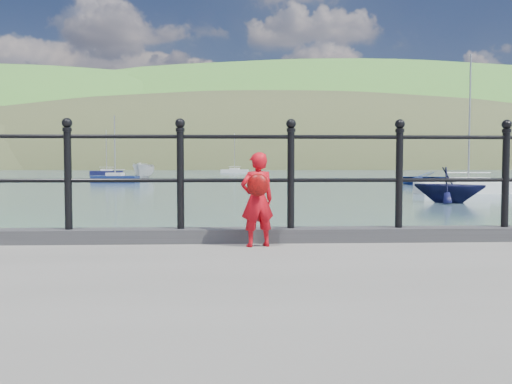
{
  "coord_description": "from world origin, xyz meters",
  "views": [
    {
      "loc": [
        -0.05,
        -6.03,
        1.86
      ],
      "look_at": [
        0.22,
        -0.2,
        1.55
      ],
      "focal_mm": 38.0,
      "sensor_mm": 36.0,
      "label": 1
    }
  ],
  "objects_px": {
    "child": "(257,199)",
    "launch_navy": "(449,185)",
    "railing": "(236,167)",
    "sailboat_near": "(468,188)",
    "sailboat_port": "(115,180)",
    "launch_blue": "(431,178)",
    "sailboat_deep": "(235,171)",
    "sailboat_left": "(107,173)",
    "launch_white": "(144,171)"
  },
  "relations": [
    {
      "from": "child",
      "to": "launch_navy",
      "type": "xyz_separation_m",
      "value": [
        10.05,
        19.6,
        -0.64
      ]
    },
    {
      "from": "railing",
      "to": "sailboat_near",
      "type": "distance_m",
      "value": 30.86
    },
    {
      "from": "launch_navy",
      "to": "sailboat_port",
      "type": "relative_size",
      "value": 0.49
    },
    {
      "from": "launch_blue",
      "to": "sailboat_deep",
      "type": "height_order",
      "value": "sailboat_deep"
    },
    {
      "from": "sailboat_left",
      "to": "sailboat_deep",
      "type": "relative_size",
      "value": 0.93
    },
    {
      "from": "launch_navy",
      "to": "sailboat_near",
      "type": "xyz_separation_m",
      "value": [
        4.43,
        7.83,
        -0.51
      ]
    },
    {
      "from": "railing",
      "to": "sailboat_near",
      "type": "xyz_separation_m",
      "value": [
        14.7,
        27.09,
        -1.48
      ]
    },
    {
      "from": "railing",
      "to": "sailboat_deep",
      "type": "height_order",
      "value": "sailboat_deep"
    },
    {
      "from": "railing",
      "to": "launch_navy",
      "type": "bearing_deg",
      "value": 61.93
    },
    {
      "from": "launch_blue",
      "to": "sailboat_port",
      "type": "distance_m",
      "value": 28.95
    },
    {
      "from": "sailboat_left",
      "to": "sailboat_port",
      "type": "bearing_deg",
      "value": -85.6
    },
    {
      "from": "launch_blue",
      "to": "sailboat_left",
      "type": "relative_size",
      "value": 0.74
    },
    {
      "from": "launch_blue",
      "to": "launch_navy",
      "type": "bearing_deg",
      "value": -162.32
    },
    {
      "from": "launch_navy",
      "to": "launch_white",
      "type": "bearing_deg",
      "value": 61.75
    },
    {
      "from": "railing",
      "to": "sailboat_port",
      "type": "xyz_separation_m",
      "value": [
        -11.06,
        46.13,
        -1.48
      ]
    },
    {
      "from": "child",
      "to": "sailboat_left",
      "type": "relative_size",
      "value": 0.13
    },
    {
      "from": "sailboat_left",
      "to": "sailboat_near",
      "type": "xyz_separation_m",
      "value": [
        34.9,
        -55.8,
        0.0
      ]
    },
    {
      "from": "launch_blue",
      "to": "launch_navy",
      "type": "xyz_separation_m",
      "value": [
        -7.02,
        -21.02,
        0.27
      ]
    },
    {
      "from": "railing",
      "to": "launch_navy",
      "type": "height_order",
      "value": "railing"
    },
    {
      "from": "sailboat_port",
      "to": "sailboat_near",
      "type": "xyz_separation_m",
      "value": [
        25.76,
        -19.04,
        -0.0
      ]
    },
    {
      "from": "launch_white",
      "to": "sailboat_near",
      "type": "height_order",
      "value": "sailboat_near"
    },
    {
      "from": "launch_blue",
      "to": "launch_navy",
      "type": "height_order",
      "value": "launch_navy"
    },
    {
      "from": "sailboat_near",
      "to": "sailboat_left",
      "type": "bearing_deg",
      "value": 118.5
    },
    {
      "from": "sailboat_deep",
      "to": "sailboat_port",
      "type": "bearing_deg",
      "value": -90.97
    },
    {
      "from": "sailboat_port",
      "to": "railing",
      "type": "bearing_deg",
      "value": -65.95
    },
    {
      "from": "launch_white",
      "to": "launch_blue",
      "type": "bearing_deg",
      "value": -23.75
    },
    {
      "from": "launch_navy",
      "to": "sailboat_left",
      "type": "height_order",
      "value": "sailboat_left"
    },
    {
      "from": "sailboat_left",
      "to": "launch_white",
      "type": "bearing_deg",
      "value": -78.86
    },
    {
      "from": "launch_navy",
      "to": "sailboat_near",
      "type": "relative_size",
      "value": 0.37
    },
    {
      "from": "railing",
      "to": "sailboat_port",
      "type": "bearing_deg",
      "value": 103.49
    },
    {
      "from": "sailboat_left",
      "to": "sailboat_port",
      "type": "distance_m",
      "value": 37.88
    },
    {
      "from": "railing",
      "to": "launch_blue",
      "type": "xyz_separation_m",
      "value": [
        17.29,
        40.28,
        -1.25
      ]
    },
    {
      "from": "child",
      "to": "sailboat_near",
      "type": "bearing_deg",
      "value": -134.83
    },
    {
      "from": "railing",
      "to": "launch_blue",
      "type": "distance_m",
      "value": 43.85
    },
    {
      "from": "child",
      "to": "sailboat_left",
      "type": "xyz_separation_m",
      "value": [
        -20.42,
        83.24,
        -1.16
      ]
    },
    {
      "from": "launch_blue",
      "to": "sailboat_port",
      "type": "xyz_separation_m",
      "value": [
        -28.35,
        5.84,
        -0.24
      ]
    },
    {
      "from": "child",
      "to": "launch_navy",
      "type": "distance_m",
      "value": 22.04
    },
    {
      "from": "launch_white",
      "to": "sailboat_left",
      "type": "relative_size",
      "value": 0.67
    },
    {
      "from": "launch_blue",
      "to": "sailboat_left",
      "type": "bearing_deg",
      "value": 77.48
    },
    {
      "from": "launch_blue",
      "to": "launch_white",
      "type": "relative_size",
      "value": 1.1
    },
    {
      "from": "child",
      "to": "sailboat_deep",
      "type": "xyz_separation_m",
      "value": [
        0.46,
        102.14,
        -1.15
      ]
    },
    {
      "from": "launch_blue",
      "to": "sailboat_deep",
      "type": "bearing_deg",
      "value": 51.25
    },
    {
      "from": "launch_white",
      "to": "sailboat_near",
      "type": "relative_size",
      "value": 0.58
    },
    {
      "from": "launch_white",
      "to": "launch_navy",
      "type": "relative_size",
      "value": 1.57
    },
    {
      "from": "launch_blue",
      "to": "sailboat_deep",
      "type": "relative_size",
      "value": 0.69
    },
    {
      "from": "railing",
      "to": "sailboat_port",
      "type": "relative_size",
      "value": 2.75
    },
    {
      "from": "sailboat_port",
      "to": "sailboat_deep",
      "type": "distance_m",
      "value": 56.9
    },
    {
      "from": "launch_white",
      "to": "sailboat_near",
      "type": "bearing_deg",
      "value": -43.79
    },
    {
      "from": "sailboat_left",
      "to": "sailboat_near",
      "type": "bearing_deg",
      "value": -67.54
    },
    {
      "from": "sailboat_deep",
      "to": "launch_white",
      "type": "bearing_deg",
      "value": -91.73
    }
  ]
}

